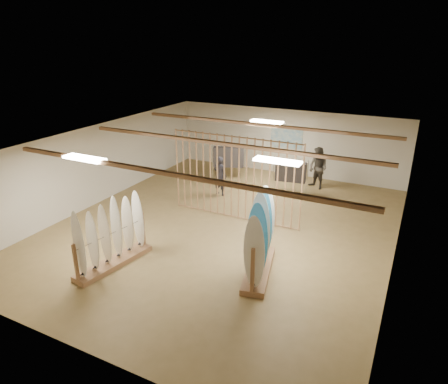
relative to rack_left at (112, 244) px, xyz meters
The scene contains 16 objects.
floor 3.72m from the rack_left, 64.11° to the left, with size 12.00×12.00×0.00m, color olive.
ceiling 4.26m from the rack_left, 64.11° to the left, with size 12.00×12.00×0.00m, color #98968F.
wall_back 9.47m from the rack_left, 80.23° to the left, with size 12.00×12.00×0.00m, color beige.
wall_front 3.23m from the rack_left, 59.30° to the right, with size 12.00×12.00×0.00m, color beige.
wall_left 4.80m from the rack_left, 135.83° to the left, with size 12.00×12.00×0.00m, color beige.
wall_right 7.42m from the rack_left, 26.57° to the left, with size 12.00×12.00×0.00m, color beige.
ceiling_slats 4.22m from the rack_left, 64.11° to the left, with size 9.50×6.12×0.10m, color #8C623F.
light_panels 4.23m from the rack_left, 64.11° to the left, with size 1.20×0.35×0.06m, color white.
bamboo_partition 4.47m from the rack_left, 68.66° to the left, with size 4.45×0.05×2.78m.
poster 9.47m from the rack_left, 80.21° to the left, with size 1.40×0.03×0.90m, color teal.
rack_left is the anchor object (origin of this frame).
rack_right 3.82m from the rack_left, 21.28° to the left, with size 1.08×2.30×2.12m.
clothing_rack_a 7.56m from the rack_left, 92.35° to the left, with size 1.30×0.80×1.46m.
clothing_rack_b 7.52m from the rack_left, 70.27° to the left, with size 1.23×0.48×1.33m.
shopper_a 5.74m from the rack_left, 87.86° to the left, with size 0.62×0.42×1.71m, color black.
shopper_b 8.75m from the rack_left, 67.63° to the left, with size 0.91×0.71×1.88m, color #3A342C.
Camera 1 is at (5.10, -10.18, 5.67)m, focal length 32.00 mm.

